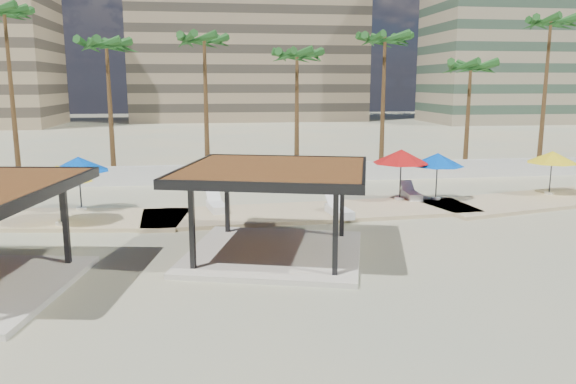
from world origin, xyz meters
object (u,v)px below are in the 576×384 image
pavilion_central (274,203)px  umbrella_c (401,157)px  lounger_a (217,206)px  lounger_c (411,194)px  lounger_b (339,211)px

pavilion_central → umbrella_c: pavilion_central is taller
lounger_a → lounger_c: 10.43m
pavilion_central → lounger_c: (8.32, 8.55, -1.59)m
umbrella_c → lounger_a: bearing=-173.3°
umbrella_c → lounger_c: size_ratio=1.78×
lounger_b → lounger_c: (4.71, 3.40, -0.02)m
pavilion_central → umbrella_c: 11.12m
pavilion_central → lounger_c: 12.03m
lounger_a → lounger_b: size_ratio=0.98×
umbrella_c → lounger_b: umbrella_c is taller
umbrella_c → lounger_b: bearing=-143.0°
umbrella_c → pavilion_central: bearing=-132.9°
pavilion_central → lounger_a: bearing=121.9°
lounger_a → lounger_b: 5.91m
lounger_b → lounger_c: size_ratio=1.10×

